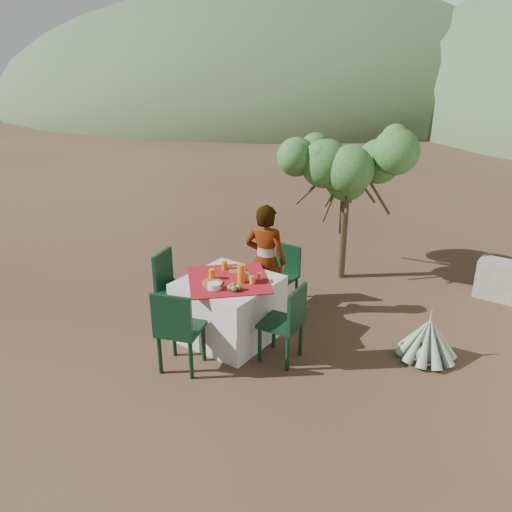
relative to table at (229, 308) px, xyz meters
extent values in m
plane|color=#3D241B|center=(-0.13, -0.37, -0.38)|extent=(160.00, 160.00, 0.00)
cube|color=beige|center=(0.00, 0.00, 0.00)|extent=(1.02, 1.02, 0.75)
cube|color=#A91824|center=(0.00, 0.00, 0.38)|extent=(1.30, 1.30, 0.01)
cylinder|color=black|center=(-0.09, 0.91, -0.17)|extent=(0.04, 0.04, 0.41)
cylinder|color=black|center=(0.22, 0.91, -0.17)|extent=(0.04, 0.04, 0.41)
cylinder|color=black|center=(-0.09, 1.22, -0.17)|extent=(0.04, 0.04, 0.41)
cylinder|color=black|center=(0.22, 1.22, -0.17)|extent=(0.04, 0.04, 0.41)
cube|color=black|center=(0.06, 1.07, 0.03)|extent=(0.39, 0.39, 0.04)
cube|color=black|center=(0.06, 1.24, 0.25)|extent=(0.38, 0.04, 0.40)
cylinder|color=black|center=(0.10, -0.59, -0.14)|extent=(0.05, 0.05, 0.48)
cylinder|color=black|center=(-0.24, -0.70, -0.14)|extent=(0.05, 0.05, 0.48)
cylinder|color=black|center=(0.22, -0.93, -0.14)|extent=(0.05, 0.05, 0.48)
cylinder|color=black|center=(-0.12, -1.04, -0.14)|extent=(0.05, 0.05, 0.48)
cube|color=black|center=(-0.01, -0.81, 0.10)|extent=(0.57, 0.57, 0.04)
cube|color=black|center=(0.05, -1.00, 0.35)|extent=(0.43, 0.19, 0.47)
cylinder|color=black|center=(-0.56, -0.19, -0.15)|extent=(0.04, 0.04, 0.46)
cylinder|color=black|center=(-0.65, 0.14, -0.15)|extent=(0.04, 0.04, 0.46)
cylinder|color=black|center=(-0.90, -0.28, -0.15)|extent=(0.04, 0.04, 0.46)
cylinder|color=black|center=(-0.99, 0.06, -0.15)|extent=(0.04, 0.04, 0.46)
cube|color=black|center=(-0.78, -0.07, 0.08)|extent=(0.52, 0.52, 0.04)
cube|color=black|center=(-0.96, -0.12, 0.33)|extent=(0.15, 0.43, 0.45)
cylinder|color=black|center=(0.59, 0.09, -0.15)|extent=(0.04, 0.04, 0.45)
cylinder|color=black|center=(0.63, -0.25, -0.15)|extent=(0.04, 0.04, 0.45)
cylinder|color=black|center=(0.93, 0.13, -0.15)|extent=(0.04, 0.04, 0.45)
cylinder|color=black|center=(0.97, -0.21, -0.15)|extent=(0.04, 0.04, 0.45)
cube|color=black|center=(0.78, -0.06, 0.07)|extent=(0.47, 0.47, 0.04)
cube|color=black|center=(0.97, -0.04, 0.31)|extent=(0.09, 0.42, 0.44)
imported|color=#8C6651|center=(0.03, 0.74, 0.37)|extent=(0.62, 0.48, 1.50)
cylinder|color=#4F3D27|center=(0.31, 2.41, 0.39)|extent=(0.13, 0.13, 1.54)
sphere|color=#255E22|center=(0.31, 2.41, 1.16)|extent=(0.66, 0.66, 0.66)
sphere|color=#255E22|center=(0.91, 2.41, 1.33)|extent=(0.62, 0.62, 0.62)
sphere|color=#255E22|center=(-0.24, 2.52, 1.27)|extent=(0.57, 0.57, 0.57)
sphere|color=#255E22|center=(0.42, 3.01, 1.38)|extent=(0.59, 0.59, 0.59)
sphere|color=#255E22|center=(0.36, 1.86, 1.22)|extent=(0.53, 0.53, 0.53)
sphere|color=gray|center=(2.13, 0.91, -0.34)|extent=(0.22, 0.22, 0.22)
cone|color=gray|center=(2.13, 0.91, -0.05)|extent=(0.12, 0.12, 0.64)
cone|color=gray|center=(2.27, 0.89, -0.12)|extent=(0.39, 0.17, 0.54)
cone|color=gray|center=(2.25, 0.97, -0.12)|extent=(0.37, 0.25, 0.55)
cone|color=gray|center=(2.19, 1.04, -0.12)|extent=(0.26, 0.36, 0.56)
cone|color=gray|center=(2.10, 1.05, -0.12)|extent=(0.16, 0.39, 0.54)
cone|color=gray|center=(2.03, 1.01, -0.12)|extent=(0.32, 0.32, 0.56)
cone|color=gray|center=(1.98, 0.94, -0.12)|extent=(0.39, 0.17, 0.54)
cone|color=gray|center=(2.00, 0.85, -0.12)|extent=(0.37, 0.25, 0.55)
cone|color=gray|center=(2.06, 0.78, -0.12)|extent=(0.26, 0.36, 0.56)
cone|color=gray|center=(2.15, 0.77, -0.12)|extent=(0.16, 0.39, 0.54)
cone|color=gray|center=(2.23, 0.81, -0.12)|extent=(0.32, 0.32, 0.56)
ellipsoid|color=#3B5730|center=(-18.13, 29.63, -0.38)|extent=(40.00, 40.00, 16.00)
cylinder|color=brown|center=(-0.08, 0.27, 0.39)|extent=(0.21, 0.21, 0.01)
cylinder|color=brown|center=(-0.08, -0.20, 0.39)|extent=(0.24, 0.24, 0.01)
cylinder|color=orange|center=(-0.22, 0.21, 0.44)|extent=(0.07, 0.07, 0.11)
cylinder|color=orange|center=(-0.17, -0.10, 0.44)|extent=(0.07, 0.07, 0.12)
cylinder|color=orange|center=(0.17, 0.03, 0.49)|extent=(0.10, 0.10, 0.22)
cylinder|color=brown|center=(0.03, -0.30, 0.39)|extent=(0.19, 0.19, 0.01)
cylinder|color=white|center=(0.03, -0.30, 0.42)|extent=(0.15, 0.15, 0.05)
cylinder|color=orange|center=(0.30, 0.07, 0.43)|extent=(0.06, 0.06, 0.10)
cylinder|color=orange|center=(0.31, 0.21, 0.42)|extent=(0.05, 0.05, 0.08)
cube|color=white|center=(0.18, 0.09, 0.43)|extent=(0.09, 0.06, 0.10)
sphere|color=#538430|center=(0.21, -0.17, 0.42)|extent=(0.07, 0.07, 0.07)
sphere|color=#538430|center=(0.28, -0.16, 0.42)|extent=(0.07, 0.07, 0.07)
sphere|color=#538430|center=(0.26, -0.22, 0.42)|extent=(0.07, 0.07, 0.07)
sphere|color=#538430|center=(0.21, -0.22, 0.42)|extent=(0.07, 0.07, 0.07)
camera|label=1|loc=(3.35, -4.18, 2.80)|focal=35.00mm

